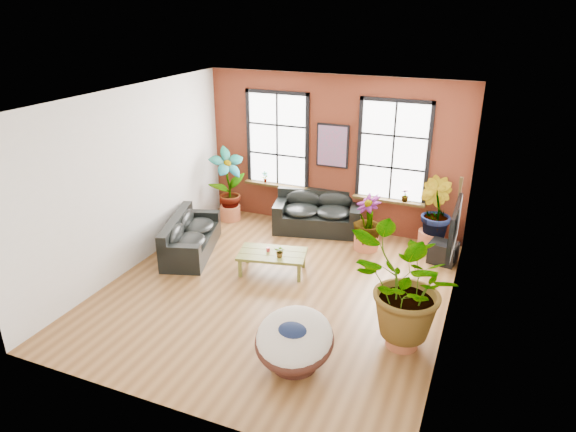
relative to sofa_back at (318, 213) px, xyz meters
name	(u,v)px	position (x,y,z in m)	size (l,w,h in m)	color
room	(278,199)	(0.20, -2.75, 1.34)	(6.04, 6.54, 3.54)	brown
sofa_back	(318,213)	(0.00, 0.00, 0.00)	(2.12, 1.37, 0.90)	black
sofa_left	(189,237)	(-2.10, -2.16, -0.05)	(1.39, 2.14, 0.78)	black
coffee_table	(272,255)	(-0.14, -2.27, -0.04)	(1.42, 1.00, 0.50)	brown
papasan_chair	(294,340)	(1.31, -4.73, 0.04)	(1.21, 1.23, 0.86)	#452218
poster	(332,146)	(0.20, 0.29, 1.54)	(0.74, 0.06, 0.98)	black
tv_wall_unit	(455,226)	(3.14, -2.30, 1.14)	(0.13, 1.86, 1.20)	black
media_box	(443,252)	(2.89, -0.58, -0.19)	(0.60, 0.53, 0.44)	black
pot_back_left	(230,212)	(-2.17, -0.24, -0.23)	(0.51, 0.51, 0.36)	#C0643E
pot_back_right	(431,240)	(2.57, 0.00, -0.21)	(0.70, 0.70, 0.40)	#C0643E
pot_right_wall	(402,335)	(2.66, -3.65, -0.23)	(0.62, 0.62, 0.36)	#C0643E
pot_mid	(366,241)	(1.30, -0.57, -0.22)	(0.60, 0.60, 0.38)	#C0643E
floor_plant_back_left	(228,182)	(-2.18, -0.27, 0.56)	(0.86, 0.58, 1.64)	#263B0F
floor_plant_back_right	(434,211)	(2.57, 0.03, 0.44)	(0.77, 0.62, 1.40)	#263B0F
floor_plant_right_wall	(405,288)	(2.65, -3.67, 0.61)	(1.54, 1.33, 1.71)	#263B0F
floor_plant_mid	(367,220)	(1.31, -0.60, 0.28)	(0.61, 0.61, 1.09)	#263B0F
table_plant	(280,251)	(0.08, -2.38, 0.13)	(0.21, 0.18, 0.23)	#263B0F
sill_plant_left	(265,177)	(-1.45, 0.24, 0.63)	(0.14, 0.10, 0.27)	#263B0F
sill_plant_right	(405,195)	(1.90, 0.24, 0.63)	(0.15, 0.15, 0.27)	#263B0F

